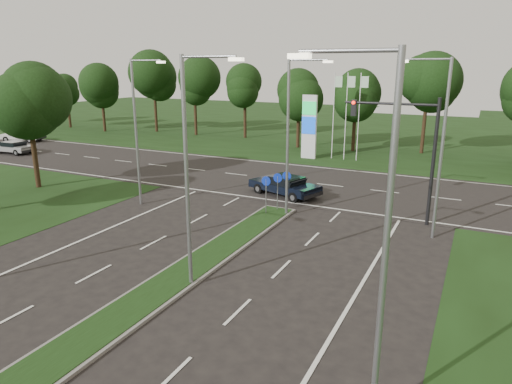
% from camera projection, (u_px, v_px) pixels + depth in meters
% --- Properties ---
extents(ground, '(160.00, 160.00, 0.00)m').
position_uv_depth(ground, '(56.00, 363.00, 13.66)').
color(ground, black).
rests_on(ground, ground).
extents(verge_far, '(160.00, 50.00, 0.02)m').
position_uv_depth(verge_far, '(393.00, 132.00, 61.17)').
color(verge_far, black).
rests_on(verge_far, ground).
extents(cross_road, '(160.00, 12.00, 0.02)m').
position_uv_depth(cross_road, '(317.00, 184.00, 34.39)').
color(cross_road, black).
rests_on(cross_road, ground).
extents(median_kerb, '(2.00, 26.00, 0.12)m').
position_uv_depth(median_kerb, '(143.00, 301.00, 17.10)').
color(median_kerb, slate).
rests_on(median_kerb, ground).
extents(streetlight_median_near, '(2.53, 0.22, 9.00)m').
position_uv_depth(streetlight_median_near, '(191.00, 163.00, 17.06)').
color(streetlight_median_near, gray).
rests_on(streetlight_median_near, ground).
extents(streetlight_median_far, '(2.53, 0.22, 9.00)m').
position_uv_depth(streetlight_median_far, '(291.00, 130.00, 25.70)').
color(streetlight_median_far, gray).
rests_on(streetlight_median_far, ground).
extents(streetlight_left_far, '(2.53, 0.22, 9.00)m').
position_uv_depth(streetlight_left_far, '(138.00, 125.00, 27.95)').
color(streetlight_left_far, gray).
rests_on(streetlight_left_far, ground).
extents(streetlight_right_far, '(2.53, 0.22, 9.00)m').
position_uv_depth(streetlight_right_far, '(439.00, 140.00, 22.37)').
color(streetlight_right_far, gray).
rests_on(streetlight_right_far, ground).
extents(streetlight_right_near, '(2.53, 0.22, 9.00)m').
position_uv_depth(streetlight_right_near, '(378.00, 227.00, 10.27)').
color(streetlight_right_near, gray).
rests_on(streetlight_right_near, ground).
extents(traffic_signal, '(5.10, 0.42, 7.00)m').
position_uv_depth(traffic_signal, '(410.00, 141.00, 24.89)').
color(traffic_signal, black).
rests_on(traffic_signal, ground).
extents(median_signs, '(1.16, 1.76, 2.38)m').
position_uv_depth(median_signs, '(277.00, 185.00, 27.37)').
color(median_signs, gray).
rests_on(median_signs, ground).
extents(gas_pylon, '(5.80, 1.26, 8.00)m').
position_uv_depth(gas_pylon, '(312.00, 125.00, 42.97)').
color(gas_pylon, silver).
rests_on(gas_pylon, ground).
extents(tree_left_far, '(5.20, 5.20, 8.86)m').
position_uv_depth(tree_left_far, '(28.00, 103.00, 31.72)').
color(tree_left_far, black).
rests_on(tree_left_far, ground).
extents(treeline_far, '(6.00, 6.00, 9.90)m').
position_uv_depth(treeline_far, '(372.00, 84.00, 46.29)').
color(treeline_far, black).
rests_on(treeline_far, ground).
extents(navy_sedan, '(5.33, 3.46, 1.36)m').
position_uv_depth(navy_sedan, '(285.00, 185.00, 31.16)').
color(navy_sedan, black).
rests_on(navy_sedan, ground).
extents(far_car_a, '(4.45, 2.12, 1.25)m').
position_uv_depth(far_car_a, '(13.00, 147.00, 46.12)').
color(far_car_a, gray).
rests_on(far_car_a, ground).
extents(far_car_b, '(5.08, 3.34, 1.35)m').
position_uv_depth(far_car_b, '(23.00, 135.00, 53.54)').
color(far_car_b, white).
rests_on(far_car_b, ground).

